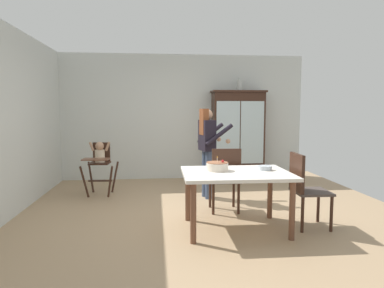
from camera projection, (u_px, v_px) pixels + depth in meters
name	position (u px, v px, depth m)	size (l,w,h in m)	color
ground_plane	(197.00, 213.00, 5.06)	(6.24, 6.24, 0.00)	tan
wall_back	(183.00, 117.00, 7.52)	(5.32, 0.06, 2.70)	silver
wall_left	(5.00, 122.00, 4.65)	(0.06, 5.32, 2.70)	silver
china_cabinet	(238.00, 135.00, 7.42)	(1.15, 0.48, 1.92)	#382116
ceramic_vase	(240.00, 85.00, 7.33)	(0.13, 0.13, 0.27)	#B2B7B2
high_chair_with_toddler	(100.00, 158.00, 6.07)	(0.61, 0.71, 0.95)	#382116
adult_person	(207.00, 142.00, 5.85)	(0.58, 0.56, 1.53)	#3D4C6B
dining_table	(236.00, 179.00, 4.30)	(1.35, 1.02, 0.74)	silver
birthday_cake	(217.00, 166.00, 4.37)	(0.28, 0.28, 0.19)	beige
serving_bowl	(265.00, 168.00, 4.42)	(0.18, 0.18, 0.06)	#B2BCC6
dining_chair_far_side	(225.00, 175.00, 5.02)	(0.45, 0.45, 0.96)	#382116
dining_chair_right_end	(304.00, 185.00, 4.39)	(0.45, 0.45, 0.96)	#382116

